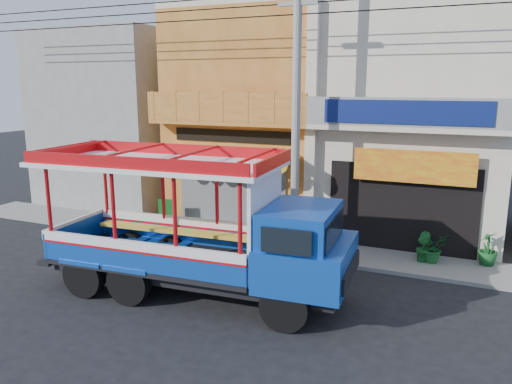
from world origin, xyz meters
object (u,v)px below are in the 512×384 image
Objects in this scene: green_sign at (168,216)px; potted_plant_a at (433,248)px; songthaew_truck at (215,230)px; potted_plant_b at (422,247)px; potted_plant_c at (488,248)px; utility_pole at (301,95)px.

potted_plant_a is (9.34, 0.04, -0.00)m from green_sign.
potted_plant_b is (4.57, 4.61, -1.23)m from songthaew_truck.
songthaew_truck is at bearing 116.64° from potted_plant_b.
potted_plant_b is 1.85m from potted_plant_c.
green_sign is (-4.48, 4.60, -1.24)m from songthaew_truck.
green_sign is at bearing 170.49° from utility_pole.
potted_plant_a is (3.91, 0.95, -4.47)m from utility_pole.
green_sign is at bearing 71.41° from potted_plant_b.
potted_plant_b is at bearing 45.24° from songthaew_truck.
green_sign is at bearing 134.25° from songthaew_truck.
potted_plant_a is at bearing 43.74° from songthaew_truck.
potted_plant_b reaches higher than potted_plant_a.
potted_plant_a is at bearing 0.26° from green_sign.
songthaew_truck reaches higher than potted_plant_a.
potted_plant_a is at bearing -100.66° from potted_plant_b.
utility_pole is 5.00m from songthaew_truck.
potted_plant_c is (1.51, 0.39, 0.06)m from potted_plant_a.
utility_pole reaches higher than potted_plant_c.
songthaew_truck is at bearing -104.37° from utility_pole.
green_sign reaches higher than potted_plant_b.
potted_plant_b is (9.05, 0.00, 0.00)m from green_sign.
utility_pole is 6.01m from potted_plant_a.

